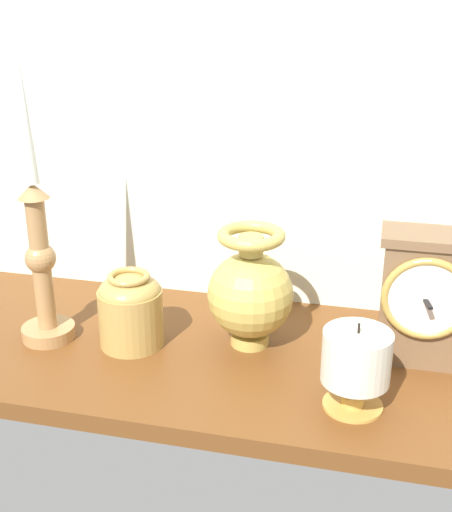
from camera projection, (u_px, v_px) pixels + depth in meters
The scene contains 7 objects.
ground_plane at pixel (229, 359), 91.96cm from camera, with size 100.00×36.00×2.40cm, color brown.
back_wall at pixel (259, 89), 96.02cm from camera, with size 120.00×2.00×65.00cm, color silver.
mantel_clock at pixel (425, 297), 86.34cm from camera, with size 12.18×9.39×17.70cm.
candlestick_tall_left at pixel (40, 251), 90.33cm from camera, with size 7.38×7.38×39.89cm.
brass_vase_bulbous at pixel (250, 291), 90.67cm from camera, with size 11.67×11.67×16.75cm.
brass_vase_jar at pixel (130, 308), 91.64cm from camera, with size 8.82×8.82×10.54cm.
pillar_candle_front at pixel (356, 364), 77.54cm from camera, with size 8.01×8.01×11.01cm.
Camera 1 is at (18.39, -77.84, 46.33)cm, focal length 47.35 mm.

